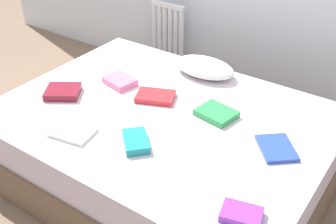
{
  "coord_description": "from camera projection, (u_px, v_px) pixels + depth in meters",
  "views": [
    {
      "loc": [
        1.25,
        -1.75,
        1.89
      ],
      "look_at": [
        0.0,
        0.05,
        0.48
      ],
      "focal_mm": 45.31,
      "sensor_mm": 36.0,
      "label": 1
    }
  ],
  "objects": [
    {
      "name": "ground_plane",
      "position": [
        164.0,
        176.0,
        2.83
      ],
      "size": [
        8.0,
        8.0,
        0.0
      ],
      "primitive_type": "plane",
      "color": "#7F6651"
    },
    {
      "name": "bed",
      "position": [
        164.0,
        146.0,
        2.7
      ],
      "size": [
        2.0,
        1.5,
        0.5
      ],
      "color": "brown",
      "rests_on": "ground"
    },
    {
      "name": "radiator",
      "position": [
        168.0,
        34.0,
        3.82
      ],
      "size": [
        0.34,
        0.04,
        0.57
      ],
      "color": "white",
      "rests_on": "ground"
    },
    {
      "name": "pillow",
      "position": [
        204.0,
        67.0,
        2.95
      ],
      "size": [
        0.44,
        0.27,
        0.11
      ],
      "primitive_type": "ellipsoid",
      "color": "white",
      "rests_on": "bed"
    },
    {
      "name": "textbook_white",
      "position": [
        73.0,
        132.0,
        2.37
      ],
      "size": [
        0.26,
        0.21,
        0.02
      ],
      "primitive_type": "cube",
      "rotation": [
        0.0,
        0.0,
        0.18
      ],
      "color": "white",
      "rests_on": "bed"
    },
    {
      "name": "textbook_maroon",
      "position": [
        63.0,
        92.0,
        2.73
      ],
      "size": [
        0.28,
        0.27,
        0.05
      ],
      "primitive_type": "cube",
      "rotation": [
        0.0,
        0.0,
        0.58
      ],
      "color": "maroon",
      "rests_on": "bed"
    },
    {
      "name": "textbook_purple",
      "position": [
        241.0,
        214.0,
        1.84
      ],
      "size": [
        0.2,
        0.16,
        0.04
      ],
      "primitive_type": "cube",
      "rotation": [
        0.0,
        0.0,
        0.25
      ],
      "color": "purple",
      "rests_on": "bed"
    },
    {
      "name": "textbook_green",
      "position": [
        216.0,
        113.0,
        2.52
      ],
      "size": [
        0.24,
        0.21,
        0.04
      ],
      "primitive_type": "cube",
      "rotation": [
        0.0,
        0.0,
        -0.16
      ],
      "color": "green",
      "rests_on": "bed"
    },
    {
      "name": "textbook_teal",
      "position": [
        136.0,
        141.0,
        2.28
      ],
      "size": [
        0.24,
        0.23,
        0.04
      ],
      "primitive_type": "cube",
      "rotation": [
        0.0,
        0.0,
        -0.76
      ],
      "color": "teal",
      "rests_on": "bed"
    },
    {
      "name": "textbook_blue",
      "position": [
        276.0,
        148.0,
        2.25
      ],
      "size": [
        0.28,
        0.29,
        0.02
      ],
      "primitive_type": "cube",
      "rotation": [
        0.0,
        0.0,
        -0.86
      ],
      "color": "#2847B7",
      "rests_on": "bed"
    },
    {
      "name": "textbook_red",
      "position": [
        156.0,
        97.0,
        2.69
      ],
      "size": [
        0.28,
        0.24,
        0.03
      ],
      "primitive_type": "cube",
      "rotation": [
        0.0,
        0.0,
        0.4
      ],
      "color": "red",
      "rests_on": "bed"
    },
    {
      "name": "textbook_pink",
      "position": [
        120.0,
        81.0,
        2.85
      ],
      "size": [
        0.23,
        0.2,
        0.04
      ],
      "primitive_type": "cube",
      "rotation": [
        0.0,
        0.0,
        -0.22
      ],
      "color": "pink",
      "rests_on": "bed"
    }
  ]
}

